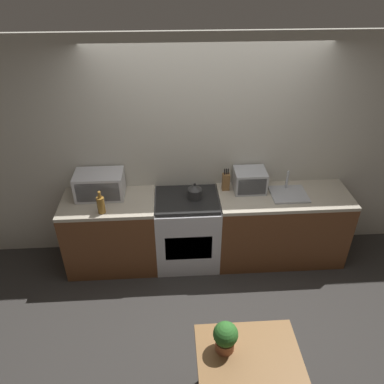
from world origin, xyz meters
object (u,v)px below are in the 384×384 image
(kettle, at_px, (195,192))
(toaster_oven, at_px, (250,180))
(bottle, at_px, (101,205))
(dining_table, at_px, (248,365))
(microwave, at_px, (100,185))
(stove_range, at_px, (187,230))

(kettle, xyz_separation_m, toaster_oven, (0.64, 0.13, 0.04))
(bottle, xyz_separation_m, dining_table, (1.28, -1.64, -0.40))
(bottle, bearing_deg, toaster_oven, 11.80)
(microwave, xyz_separation_m, bottle, (0.05, -0.32, -0.04))
(stove_range, bearing_deg, dining_table, -78.77)
(microwave, bearing_deg, kettle, -5.85)
(microwave, height_order, dining_table, microwave)
(stove_range, distance_m, toaster_oven, 0.94)
(bottle, relative_size, dining_table, 0.33)
(microwave, distance_m, toaster_oven, 1.70)
(kettle, distance_m, bottle, 1.03)
(kettle, xyz_separation_m, dining_table, (0.28, -1.85, -0.38))
(kettle, height_order, microwave, microwave)
(bottle, height_order, dining_table, bottle)
(toaster_oven, height_order, dining_table, toaster_oven)
(kettle, height_order, dining_table, kettle)
(microwave, xyz_separation_m, toaster_oven, (1.70, 0.02, -0.02))
(stove_range, bearing_deg, bottle, -167.54)
(kettle, bearing_deg, stove_range, -170.74)
(kettle, distance_m, microwave, 1.06)
(bottle, bearing_deg, dining_table, -51.99)
(microwave, relative_size, bottle, 2.05)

